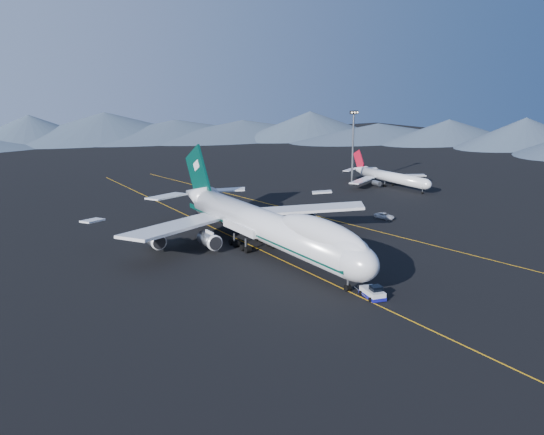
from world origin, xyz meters
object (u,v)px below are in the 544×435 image
pushback_tug (372,294)px  second_jet (390,177)px  boeing_747 (266,225)px  service_van (385,216)px  floodlight_mast (353,148)px

pushback_tug → second_jet: size_ratio=0.15×
boeing_747 → service_van: (41.17, 9.85, -5.07)m
floodlight_mast → second_jet: bearing=-48.2°
floodlight_mast → service_van: bearing=-119.4°
pushback_tug → service_van: (39.67, 41.01, 0.06)m
service_van → floodlight_mast: size_ratio=0.22×
pushback_tug → second_jet: second_jet is taller
service_van → pushback_tug: bearing=-142.5°
service_van → floodlight_mast: 50.37m
second_jet → floodlight_mast: 15.42m
second_jet → floodlight_mast: (-8.27, 9.25, 9.16)m
boeing_747 → second_jet: bearing=30.5°
second_jet → service_van: (-32.36, -33.44, -2.43)m
boeing_747 → floodlight_mast: (65.26, 52.54, 6.52)m
boeing_747 → floodlight_mast: 84.03m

